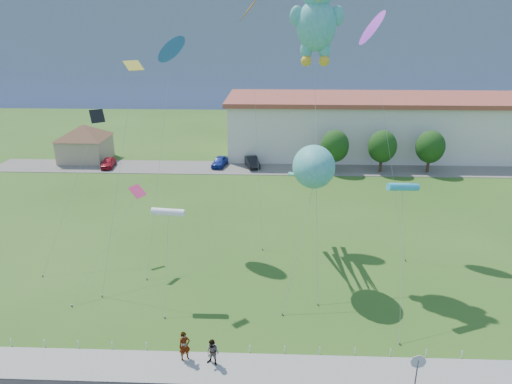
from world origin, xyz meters
TOP-DOWN VIEW (x-y plane):
  - ground at (0.00, 0.00)m, footprint 160.00×160.00m
  - sidewalk at (0.00, -2.75)m, footprint 80.00×2.50m
  - parking_strip at (0.00, 35.00)m, footprint 70.00×6.00m
  - hill_ridge at (0.00, 120.00)m, footprint 160.00×50.00m
  - pavilion at (-24.00, 38.00)m, footprint 9.20×9.20m
  - warehouse at (26.00, 44.00)m, footprint 61.00×15.00m
  - stop_sign at (9.50, -4.21)m, footprint 0.80×0.07m
  - rope_fence at (0.00, -1.30)m, footprint 26.05×0.05m
  - tree_near at (10.00, 34.00)m, footprint 3.60×3.60m
  - tree_mid at (16.00, 34.00)m, footprint 3.60×3.60m
  - tree_far at (22.00, 34.00)m, footprint 3.60×3.60m
  - pedestrian_left at (-2.58, -2.11)m, footprint 0.76×0.67m
  - pedestrian_right at (-0.97, -2.46)m, footprint 0.92×0.83m
  - parked_car_red at (-19.69, 34.54)m, footprint 2.00×3.92m
  - parked_car_blue at (-4.93, 35.57)m, footprint 2.22×4.09m
  - parked_car_black at (-0.61, 35.51)m, footprint 2.43×4.35m
  - octopus_kite at (5.03, 8.67)m, footprint 3.63×11.38m
  - teddy_bear_kite at (5.18, 12.12)m, footprint 3.85×9.81m
  - small_kite_pink at (-8.29, 8.48)m, footprint 3.89×7.00m
  - small_kite_blue at (-6.22, 15.44)m, footprint 1.80×9.98m
  - small_kite_cyan at (10.57, 5.20)m, footprint 1.07×6.69m
  - small_kite_orange at (0.09, 19.08)m, footprint 2.31×8.51m
  - small_kite_yellow at (-7.58, 7.99)m, footprint 2.97×5.25m
  - small_kite_white at (-4.73, 4.92)m, footprint 0.50×4.36m
  - small_kite_purple at (10.14, 16.75)m, footprint 3.77×7.58m
  - small_kite_black at (-12.38, 12.50)m, footprint 3.66×7.43m

SIDE VIEW (x-z plane):
  - ground at x=0.00m, z-range 0.00..0.00m
  - parking_strip at x=0.00m, z-range 0.00..0.06m
  - sidewalk at x=0.00m, z-range 0.00..0.10m
  - rope_fence at x=0.00m, z-range 0.00..0.50m
  - parked_car_red at x=-19.69m, z-range 0.06..1.34m
  - parked_car_blue at x=-4.93m, z-range 0.06..1.38m
  - parked_car_black at x=-0.61m, z-range 0.06..1.42m
  - pedestrian_right at x=-0.97m, z-range 0.10..1.66m
  - pedestrian_left at x=-2.58m, z-range 0.10..1.86m
  - stop_sign at x=9.50m, z-range 0.62..3.12m
  - pavilion at x=-24.00m, z-range 0.52..5.52m
  - tree_near at x=10.00m, z-range 0.65..6.12m
  - tree_mid at x=16.00m, z-range 0.65..6.12m
  - tree_far at x=22.00m, z-range 0.65..6.12m
  - warehouse at x=26.00m, z-range 0.02..8.22m
  - small_kite_pink at x=-8.29m, z-range 2.20..8.63m
  - small_kite_white at x=-4.73m, z-range 2.78..9.28m
  - small_kite_cyan at x=10.57m, z-range 3.70..12.09m
  - octopus_kite at x=5.03m, z-range 2.91..12.91m
  - small_kite_black at x=-12.38m, z-range 3.95..15.25m
  - hill_ridge at x=0.00m, z-range 0.00..25.00m
  - small_kite_yellow at x=-7.58m, z-range 5.40..21.03m
  - small_kite_blue at x=-6.22m, z-range 7.23..23.83m
  - small_kite_purple at x=10.14m, z-range 8.01..26.27m
  - teddy_bear_kite at x=5.18m, z-range 7.64..28.72m
  - small_kite_orange at x=0.09m, z-range 8.75..28.63m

